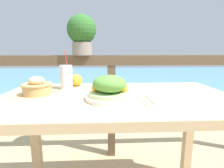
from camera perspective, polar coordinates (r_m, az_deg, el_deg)
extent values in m
cube|color=tan|center=(0.96, 1.63, -4.93)|extent=(1.28, 0.72, 0.04)
cube|color=tan|center=(1.48, -23.64, -16.22)|extent=(0.06, 0.06, 0.74)
cube|color=tan|center=(1.53, 23.60, -15.17)|extent=(0.06, 0.06, 0.74)
cube|color=brown|center=(1.58, -0.21, 7.78)|extent=(2.80, 0.08, 0.09)
cube|color=brown|center=(1.68, -0.20, -9.09)|extent=(0.07, 0.07, 0.89)
cube|color=#568EA8|center=(4.16, -1.82, -0.30)|extent=(12.00, 4.00, 0.42)
cylinder|color=white|center=(0.88, -0.81, -4.46)|extent=(0.24, 0.24, 0.02)
cylinder|color=#C6DB8E|center=(0.87, -0.81, -3.26)|extent=(0.20, 0.20, 0.02)
ellipsoid|color=#568E38|center=(0.86, -0.82, 0.11)|extent=(0.17, 0.17, 0.09)
sphere|color=#F9A328|center=(0.87, 3.90, -1.37)|extent=(0.04, 0.04, 0.04)
sphere|color=#F9A328|center=(0.88, -5.45, -1.29)|extent=(0.04, 0.04, 0.04)
cylinder|color=silver|center=(1.15, -14.73, 2.22)|extent=(0.08, 0.08, 0.15)
cylinder|color=red|center=(1.14, -14.32, 5.44)|extent=(0.02, 0.08, 0.21)
cylinder|color=tan|center=(1.06, -23.25, -1.51)|extent=(0.15, 0.15, 0.06)
torus|color=tan|center=(1.06, -23.35, -0.14)|extent=(0.17, 0.17, 0.01)
ellipsoid|color=#DBB77A|center=(1.06, -23.44, 0.98)|extent=(0.08, 0.08, 0.05)
cylinder|color=gray|center=(1.59, -9.68, 11.29)|extent=(0.17, 0.17, 0.11)
sphere|color=#285B23|center=(1.60, -9.87, 17.15)|extent=(0.25, 0.25, 0.25)
cube|color=silver|center=(0.86, 9.97, -5.44)|extent=(0.03, 0.18, 0.00)
cube|color=silver|center=(0.90, 12.60, -4.81)|extent=(0.02, 0.18, 0.00)
sphere|color=#F9A328|center=(1.23, -11.58, 1.26)|extent=(0.08, 0.08, 0.08)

